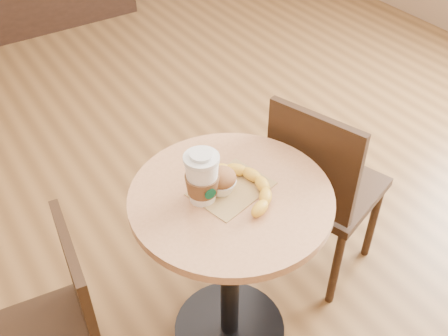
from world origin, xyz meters
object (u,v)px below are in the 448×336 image
object	(u,v)px
muffin	(221,181)
banana	(248,184)
cafe_table	(230,246)
coffee_cup	(202,179)
chair_left	(55,332)
chair_right	(321,187)

from	to	relation	value
muffin	banana	distance (m)	0.09
cafe_table	banana	distance (m)	0.27
cafe_table	muffin	xyz separation A→B (m)	(-0.02, 0.03, 0.28)
coffee_cup	banana	xyz separation A→B (m)	(0.14, -0.04, -0.06)
chair_left	chair_right	xyz separation A→B (m)	(1.09, 0.02, 0.04)
cafe_table	chair_right	bearing A→B (deg)	9.01
chair_left	chair_right	size ratio (longest dim) A/B	0.93
muffin	cafe_table	bearing A→B (deg)	-60.04
coffee_cup	muffin	world-z (taller)	coffee_cup
coffee_cup	banana	size ratio (longest dim) A/B	0.62
chair_right	chair_left	bearing A→B (deg)	73.06
chair_left	chair_right	distance (m)	1.09
muffin	banana	size ratio (longest dim) A/B	0.33
coffee_cup	muffin	distance (m)	0.08
cafe_table	muffin	world-z (taller)	muffin
chair_right	coffee_cup	size ratio (longest dim) A/B	4.93
muffin	banana	xyz separation A→B (m)	(0.07, -0.04, -0.02)
cafe_table	coffee_cup	xyz separation A→B (m)	(-0.08, 0.03, 0.32)
chair_left	muffin	distance (m)	0.69
chair_right	muffin	distance (m)	0.59
coffee_cup	banana	bearing A→B (deg)	-12.26
muffin	banana	world-z (taller)	muffin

